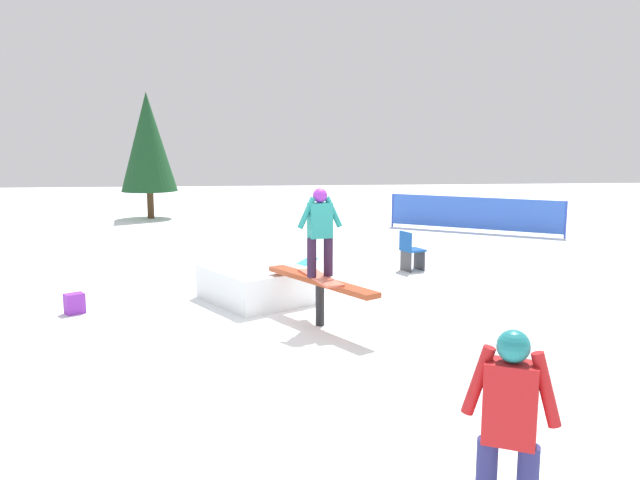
{
  "coord_description": "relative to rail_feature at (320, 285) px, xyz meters",
  "views": [
    {
      "loc": [
        9.36,
        -0.97,
        2.87
      ],
      "look_at": [
        0.0,
        0.0,
        1.35
      ],
      "focal_mm": 35.0,
      "sensor_mm": 36.0,
      "label": 1
    }
  ],
  "objects": [
    {
      "name": "loose_snowboard_cyan",
      "position": [
        -4.9,
        0.13,
        -0.63
      ],
      "size": [
        1.4,
        0.82,
        0.02
      ],
      "primitive_type": "cube",
      "rotation": [
        0.0,
        0.0,
        2.73
      ],
      "color": "#32B1CF",
      "rests_on": "ground"
    },
    {
      "name": "ground_plane",
      "position": [
        0.0,
        0.0,
        -0.64
      ],
      "size": [
        60.0,
        60.0,
        0.0
      ],
      "primitive_type": "plane",
      "color": "white"
    },
    {
      "name": "bystander_red",
      "position": [
        5.39,
        0.78,
        0.24
      ],
      "size": [
        0.39,
        0.65,
        1.57
      ],
      "rotation": [
        0.0,
        0.0,
        1.09
      ],
      "color": "navy",
      "rests_on": "ground"
    },
    {
      "name": "backpack_on_snow",
      "position": [
        -1.08,
        -4.0,
        -0.47
      ],
      "size": [
        0.35,
        0.37,
        0.34
      ],
      "primitive_type": "cube",
      "rotation": [
        0.0,
        0.0,
        5.3
      ],
      "color": "purple",
      "rests_on": "ground"
    },
    {
      "name": "pine_tree_near",
      "position": [
        -14.0,
        -4.82,
        2.14
      ],
      "size": [
        2.01,
        2.01,
        4.57
      ],
      "color": "#4C331E",
      "rests_on": "ground"
    },
    {
      "name": "snow_kicker_ramp",
      "position": [
        -1.62,
        -0.98,
        -0.33
      ],
      "size": [
        2.32,
        2.22,
        0.61
      ],
      "primitive_type": "cube",
      "rotation": [
        0.0,
        0.0,
        0.54
      ],
      "color": "white",
      "rests_on": "ground"
    },
    {
      "name": "rail_feature",
      "position": [
        0.0,
        0.0,
        0.0
      ],
      "size": [
        2.28,
        1.53,
        0.75
      ],
      "rotation": [
        0.0,
        0.0,
        0.54
      ],
      "color": "black",
      "rests_on": "ground"
    },
    {
      "name": "main_rider_on_rail",
      "position": [
        0.0,
        0.0,
        0.81
      ],
      "size": [
        1.33,
        0.73,
        1.4
      ],
      "rotation": [
        0.0,
        0.0,
        0.26
      ],
      "color": "#ED6B51",
      "rests_on": "rail_feature"
    },
    {
      "name": "folding_chair",
      "position": [
        -3.89,
        2.42,
        -0.22
      ],
      "size": [
        0.57,
        0.57,
        0.88
      ],
      "rotation": [
        0.0,
        0.0,
        3.5
      ],
      "color": "#3F3F44",
      "rests_on": "ground"
    },
    {
      "name": "safety_fence",
      "position": [
        -9.38,
        5.81,
        -0.04
      ],
      "size": [
        3.06,
        4.56,
        1.1
      ],
      "rotation": [
        0.0,
        0.0,
        4.12
      ],
      "color": "blue",
      "rests_on": "ground"
    }
  ]
}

